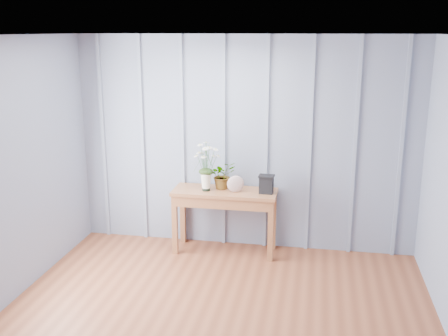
% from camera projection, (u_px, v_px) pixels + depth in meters
% --- Properties ---
extents(room_shell, '(4.00, 4.50, 2.50)m').
position_uv_depth(room_shell, '(224.00, 94.00, 4.66)').
color(room_shell, '#808BA4').
rests_on(room_shell, ground).
extents(sideboard, '(1.20, 0.45, 0.75)m').
position_uv_depth(sideboard, '(225.00, 200.00, 6.06)').
color(sideboard, brown).
rests_on(sideboard, ground).
extents(daisy_vase, '(0.41, 0.31, 0.58)m').
position_uv_depth(daisy_vase, '(206.00, 160.00, 5.94)').
color(daisy_vase, black).
rests_on(daisy_vase, sideboard).
extents(spider_plant, '(0.38, 0.37, 0.32)m').
position_uv_depth(spider_plant, '(223.00, 175.00, 6.07)').
color(spider_plant, '#1E3313').
rests_on(spider_plant, sideboard).
extents(felt_disc_vessel, '(0.20, 0.11, 0.20)m').
position_uv_depth(felt_disc_vessel, '(236.00, 184.00, 5.94)').
color(felt_disc_vessel, '#925963').
rests_on(felt_disc_vessel, sideboard).
extents(carved_box, '(0.18, 0.14, 0.21)m').
position_uv_depth(carved_box, '(266.00, 184.00, 5.90)').
color(carved_box, black).
rests_on(carved_box, sideboard).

